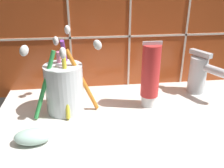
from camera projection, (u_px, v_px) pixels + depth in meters
sink_counter at (136, 124)px, 53.81cm from camera, size 60.91×37.65×2.00cm
tile_wall_backsplash at (124, 16)px, 63.00cm from camera, size 70.91×1.72×41.33cm
toothbrush_cup at (64, 87)px, 54.93cm from camera, size 16.68×14.00×18.23cm
toothpaste_tube at (150, 75)px, 56.24cm from camera, size 4.32×4.11×15.46cm
sink_faucet at (201, 73)px, 63.31cm from camera, size 7.01×11.51×11.03cm
soap_bar at (33, 137)px, 45.68cm from camera, size 6.70×4.03×2.68cm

